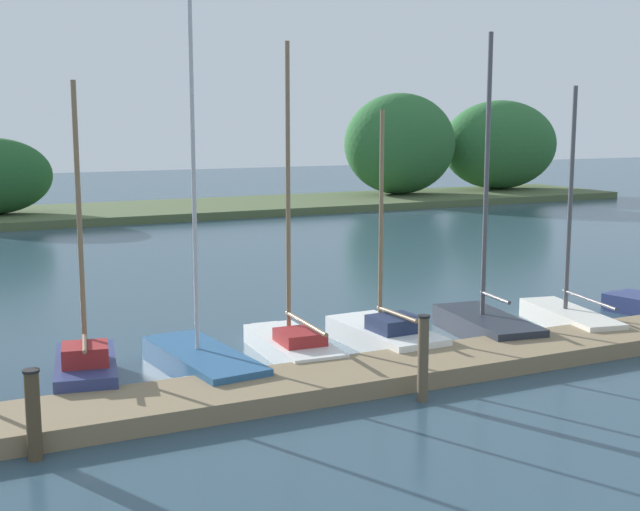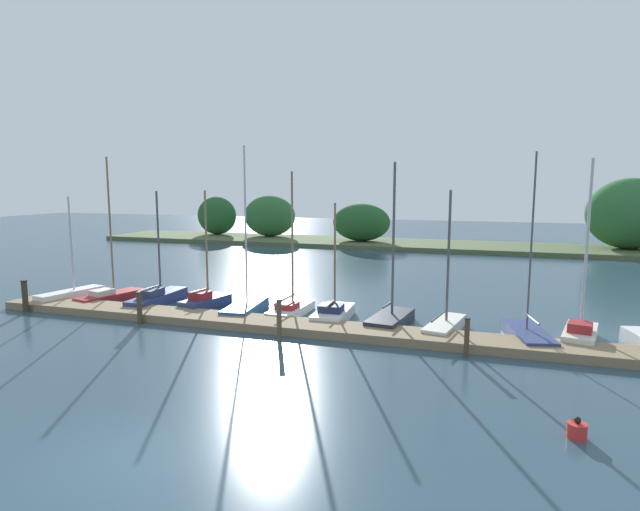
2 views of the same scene
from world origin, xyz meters
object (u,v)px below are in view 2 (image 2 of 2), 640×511
sailboat_3 (206,301)px  sailboat_6 (334,312)px  mooring_piling_0 (25,296)px  sailboat_0 (73,294)px  mooring_piling_1 (139,308)px  sailboat_7 (391,317)px  sailboat_5 (291,307)px  sailboat_4 (246,306)px  mooring_piling_2 (279,319)px  sailboat_8 (446,324)px  sailboat_9 (527,333)px  sailboat_10 (580,331)px  mooring_piling_3 (467,337)px  channel_buoy_0 (577,430)px  sailboat_1 (111,294)px  sailboat_2 (159,297)px

sailboat_3 → sailboat_6: bearing=-79.7°
sailboat_3 → mooring_piling_0: 8.52m
sailboat_0 → mooring_piling_1: sailboat_0 is taller
sailboat_3 → sailboat_7: bearing=-80.7°
sailboat_7 → mooring_piling_0: bearing=108.2°
sailboat_0 → sailboat_5: (11.94, 0.89, -0.01)m
sailboat_4 → mooring_piling_2: (3.10, -3.43, 0.48)m
sailboat_8 → mooring_piling_0: (-19.37, -2.86, 0.45)m
sailboat_6 → sailboat_9: size_ratio=0.72×
sailboat_5 → sailboat_10: (12.19, -0.57, 0.10)m
mooring_piling_3 → sailboat_3: bearing=164.4°
mooring_piling_3 → sailboat_7: bearing=134.8°
sailboat_4 → channel_buoy_0: 15.62m
sailboat_5 → mooring_piling_1: size_ratio=4.73×
sailboat_10 → mooring_piling_2: 11.71m
sailboat_4 → mooring_piling_2: sailboat_4 is taller
sailboat_8 → sailboat_7: bearing=94.9°
sailboat_0 → channel_buoy_0: sailboat_0 is taller
mooring_piling_2 → mooring_piling_3: mooring_piling_2 is taller
sailboat_4 → sailboat_1: bearing=83.7°
sailboat_2 → channel_buoy_0: 20.12m
mooring_piling_0 → sailboat_9: bearing=6.5°
sailboat_10 → sailboat_2: bearing=101.5°
sailboat_10 → mooring_piling_1: bearing=112.1°
sailboat_9 → mooring_piling_0: sailboat_9 is taller
sailboat_1 → mooring_piling_2: (10.92, -3.46, 0.43)m
sailboat_1 → mooring_piling_3: sailboat_1 is taller
sailboat_10 → mooring_piling_3: sailboat_10 is taller
sailboat_10 → mooring_piling_3: bearing=140.0°
sailboat_6 → sailboat_9: sailboat_9 is taller
sailboat_3 → sailboat_10: size_ratio=0.82×
mooring_piling_0 → sailboat_10: bearing=6.9°
sailboat_2 → sailboat_5: sailboat_5 is taller
sailboat_7 → sailboat_10: size_ratio=0.99×
sailboat_8 → mooring_piling_3: sailboat_8 is taller
sailboat_4 → mooring_piling_1: (-3.62, -3.17, 0.38)m
sailboat_1 → sailboat_2: (2.77, 0.19, 0.01)m
sailboat_0 → sailboat_6: 14.10m
sailboat_9 → mooring_piling_0: (-22.51, -2.56, 0.48)m
sailboat_8 → channel_buoy_0: (3.73, -8.29, -0.14)m
sailboat_7 → mooring_piling_2: sailboat_7 is taller
sailboat_0 → sailboat_1: size_ratio=0.73×
sailboat_6 → channel_buoy_0: bearing=-137.0°
sailboat_3 → sailboat_0: bearing=105.8°
sailboat_4 → sailboat_7: 6.97m
mooring_piling_0 → mooring_piling_2: size_ratio=0.98×
sailboat_0 → sailboat_2: (4.71, 0.79, 0.03)m
sailboat_7 → sailboat_10: (7.40, -0.16, 0.07)m
sailboat_0 → sailboat_4: sailboat_4 is taller
sailboat_10 → channel_buoy_0: (-1.35, -8.39, -0.24)m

